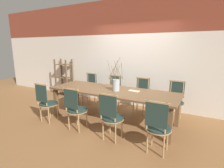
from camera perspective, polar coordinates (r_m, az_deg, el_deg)
ground_plane at (r=4.47m, az=0.00°, el=-11.63°), size 16.00×16.00×0.00m
wall_rear at (r=5.34m, az=7.30°, el=9.88°), size 12.00×0.06×3.20m
dining_table at (r=4.24m, az=0.00°, el=-3.02°), size 3.15×1.05×0.77m
chair_near_leftend at (r=4.49m, az=-20.58°, el=-5.35°), size 0.45×0.45×0.97m
chair_near_left at (r=3.88m, az=-11.79°, el=-7.59°), size 0.45×0.45×0.97m
chair_near_center at (r=3.40m, az=-0.24°, el=-10.21°), size 0.45×0.45×0.97m
chair_near_right at (r=3.10m, az=14.68°, el=-12.94°), size 0.45×0.45×0.97m
chair_far_leftend at (r=5.65m, az=-7.36°, el=-1.14°), size 0.45×0.45×0.97m
chair_far_left at (r=5.20m, az=0.39°, el=-2.22°), size 0.45×0.45×0.97m
chair_far_center at (r=4.85m, az=9.46°, el=-3.44°), size 0.45×0.45×0.97m
chair_far_right at (r=4.65m, az=19.96°, el=-4.73°), size 0.45×0.45×0.97m
vase_centerpiece at (r=4.13m, az=1.29°, el=-0.22°), size 0.40×0.41×0.78m
book_stack at (r=4.13m, az=7.15°, el=-2.28°), size 0.26×0.17×0.02m
shelving_rack at (r=6.71m, az=-15.38°, el=2.02°), size 0.59×0.36×1.35m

